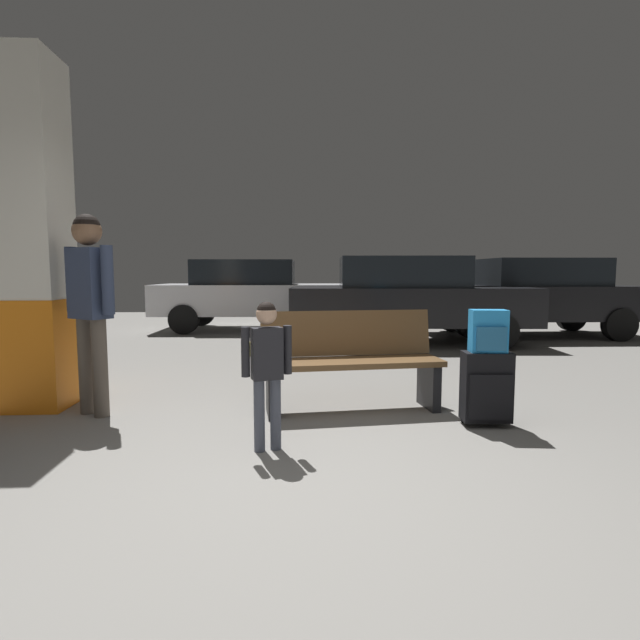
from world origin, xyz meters
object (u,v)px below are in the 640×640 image
structural_pillar (31,237)px  parked_car_far (251,293)px  backpack_bright (488,332)px  bench (351,361)px  adult (90,293)px  child (267,360)px  parked_car_near (407,298)px  parked_car_side (532,295)px  suitcase (487,387)px

structural_pillar → parked_car_far: bearing=76.9°
backpack_bright → bench: bearing=151.3°
bench → parked_car_far: (-1.43, 6.39, 0.36)m
adult → child: bearing=-31.4°
backpack_bright → parked_car_far: size_ratio=0.08×
parked_car_near → parked_car_side: size_ratio=1.02×
suitcase → structural_pillar: bearing=168.3°
bench → parked_car_near: parked_car_near is taller
parked_car_far → adult: bearing=-97.3°
adult → parked_car_near: adult is taller
adult → parked_car_near: 5.60m
structural_pillar → parked_car_far: size_ratio=0.75×
suitcase → adult: size_ratio=0.35×
bench → suitcase: 1.18m
suitcase → backpack_bright: backpack_bright is taller
structural_pillar → parked_car_side: (7.03, 4.74, -0.75)m
suitcase → adult: adult is taller
backpack_bright → parked_car_near: size_ratio=0.08×
bench → parked_car_side: parked_car_side is taller
parked_car_far → parked_car_side: 5.77m
bench → adult: size_ratio=0.95×
child → bench: bearing=55.2°
child → parked_car_far: (-0.73, 7.40, 0.16)m
backpack_bright → child: 1.80m
backpack_bright → parked_car_side: (3.13, 5.54, 0.03)m
bench → backpack_bright: bearing=-28.7°
bench → adult: adult is taller
parked_car_near → bench: bearing=-109.9°
structural_pillar → bench: 3.08m
backpack_bright → parked_car_near: (0.45, 4.67, 0.03)m
adult → suitcase: bearing=-8.7°
suitcase → parked_car_side: bearing=60.5°
parked_car_side → child: bearing=-129.1°
adult → bench: bearing=1.7°
backpack_bright → parked_car_near: 4.69m
structural_pillar → parked_car_far: structural_pillar is taller
bench → parked_car_far: 6.56m
suitcase → parked_car_side: (3.13, 5.54, 0.48)m
bench → suitcase: size_ratio=2.73×
suitcase → backpack_bright: 0.45m
suitcase → parked_car_side: parked_car_side is taller
parked_car_near → child: bearing=-113.2°
adult → parked_car_side: adult is taller
suitcase → parked_car_far: 7.39m
bench → structural_pillar: bearing=175.2°
parked_car_side → adult: bearing=-141.9°
child → parked_car_side: 7.72m
structural_pillar → adult: bearing=-26.5°
backpack_bright → child: (-1.74, -0.44, -0.13)m
suitcase → parked_car_side: size_ratio=0.15×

